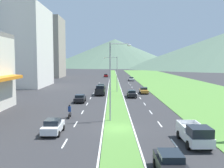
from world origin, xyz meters
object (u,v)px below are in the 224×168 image
(car_4, at_px, (81,98))
(car_8, at_px, (102,87))
(car_5, at_px, (145,90))
(pickup_truck_0, at_px, (101,90))
(street_lamp_near, at_px, (114,77))
(street_lamp_mid, at_px, (116,71))
(pickup_truck_1, at_px, (196,135))
(car_0, at_px, (172,164))
(car_1, at_px, (132,79))
(car_3, at_px, (133,94))
(motorcycle_rider, at_px, (71,112))
(car_6, at_px, (107,75))
(car_7, at_px, (54,126))

(car_4, bearing_deg, car_8, -8.06)
(car_5, bearing_deg, pickup_truck_0, -77.88)
(street_lamp_near, relative_size, car_5, 2.33)
(street_lamp_mid, bearing_deg, pickup_truck_1, -80.67)
(street_lamp_mid, height_order, car_4, street_lamp_mid)
(car_0, xyz_separation_m, car_8, (-6.78, 52.56, -0.04))
(car_1, relative_size, pickup_truck_1, 0.84)
(car_8, bearing_deg, car_4, 171.94)
(car_8, bearing_deg, car_3, -154.54)
(car_5, bearing_deg, car_8, -130.49)
(pickup_truck_1, bearing_deg, car_3, -173.86)
(pickup_truck_0, xyz_separation_m, pickup_truck_1, (10.22, -35.20, 0.00))
(street_lamp_mid, relative_size, car_1, 1.90)
(motorcycle_rider, bearing_deg, car_3, -26.19)
(car_0, xyz_separation_m, pickup_truck_0, (-6.61, 41.60, 0.19))
(street_lamp_mid, height_order, car_6, street_lamp_mid)
(street_lamp_near, distance_m, car_8, 37.02)
(car_1, xyz_separation_m, car_4, (-13.27, -51.77, -0.00))
(car_8, xyz_separation_m, pickup_truck_1, (10.39, -46.16, 0.23))
(car_1, xyz_separation_m, pickup_truck_0, (-10.04, -41.08, 0.24))
(car_6, relative_size, car_8, 1.05)
(car_0, relative_size, car_1, 0.99)
(car_1, relative_size, car_6, 0.95)
(car_0, bearing_deg, car_6, -176.34)
(car_7, distance_m, motorcycle_rider, 7.72)
(car_8, relative_size, motorcycle_rider, 2.27)
(street_lamp_near, distance_m, car_5, 29.18)
(car_3, height_order, motorcycle_rider, motorcycle_rider)
(car_4, relative_size, pickup_truck_0, 0.79)
(car_6, relative_size, pickup_truck_0, 0.89)
(car_8, bearing_deg, pickup_truck_1, -167.31)
(street_lamp_near, distance_m, car_4, 16.82)
(car_0, height_order, car_4, car_0)
(car_0, distance_m, car_5, 43.91)
(car_3, height_order, car_5, car_5)
(street_lamp_near, xyz_separation_m, car_4, (-5.97, 14.94, -4.91))
(car_4, height_order, pickup_truck_0, pickup_truck_0)
(pickup_truck_0, height_order, motorcycle_rider, pickup_truck_0)
(street_lamp_near, relative_size, pickup_truck_1, 1.84)
(car_5, distance_m, pickup_truck_0, 10.35)
(car_8, distance_m, pickup_truck_0, 10.96)
(car_7, bearing_deg, car_8, -4.50)
(car_8, bearing_deg, motorcycle_rider, 175.33)
(car_7, height_order, motorcycle_rider, motorcycle_rider)
(car_1, height_order, car_5, car_5)
(pickup_truck_1, xyz_separation_m, motorcycle_rider, (-13.24, 11.40, -0.24))
(street_lamp_near, relative_size, car_8, 2.19)
(street_lamp_near, relative_size, car_4, 2.31)
(car_1, bearing_deg, car_0, -2.37)
(car_6, bearing_deg, car_1, -156.53)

